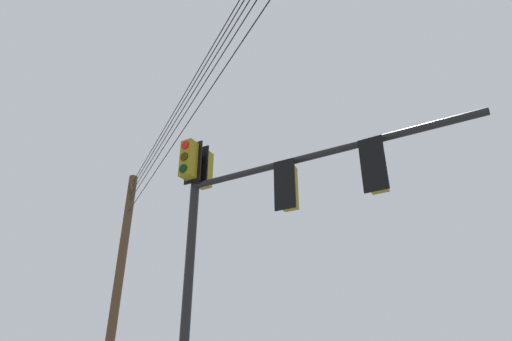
{
  "coord_description": "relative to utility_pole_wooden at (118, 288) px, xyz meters",
  "views": [
    {
      "loc": [
        -1.81,
        -8.13,
        1.88
      ],
      "look_at": [
        1.1,
        -0.75,
        5.8
      ],
      "focal_mm": 29.44,
      "sensor_mm": 36.0,
      "label": 1
    }
  ],
  "objects": [
    {
      "name": "utility_pole_wooden",
      "position": [
        0.0,
        0.0,
        0.0
      ],
      "size": [
        0.45,
        1.98,
        9.85
      ],
      "color": "#4C3823",
      "rests_on": "ground"
    },
    {
      "name": "overhead_wire_span",
      "position": [
        0.89,
        -9.8,
        3.85
      ],
      "size": [
        1.81,
        19.6,
        1.62
      ],
      "color": "black"
    },
    {
      "name": "signal_mast_assembly",
      "position": [
        1.6,
        -9.91,
        -0.04
      ],
      "size": [
        4.25,
        5.16,
        6.87
      ],
      "color": "black",
      "rests_on": "ground"
    }
  ]
}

